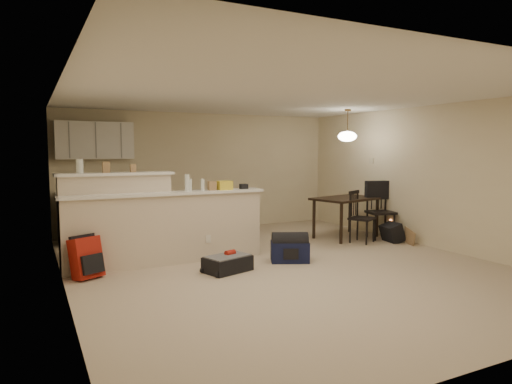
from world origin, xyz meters
TOP-DOWN VIEW (x-y plane):
  - room at (0.00, 0.00)m, footprint 7.00×7.02m
  - breakfast_bar at (-1.76, 0.98)m, footprint 3.08×0.58m
  - upper_cabinets at (-2.20, 3.32)m, footprint 1.40×0.34m
  - kitchen_counter at (-2.00, 3.19)m, footprint 1.80×0.60m
  - thermostat at (2.98, 1.55)m, footprint 0.02×0.12m
  - jar at (-2.69, 1.12)m, footprint 0.10×0.10m
  - cereal_box at (-2.33, 1.12)m, footprint 0.10×0.07m
  - small_box at (-1.95, 1.12)m, footprint 0.08×0.06m
  - bottle_a at (-1.18, 0.90)m, footprint 0.07×0.07m
  - bottle_b at (-0.93, 0.90)m, footprint 0.06×0.06m
  - bag_lump at (-0.56, 0.90)m, footprint 0.22×0.18m
  - pouch at (-0.22, 0.90)m, footprint 0.12×0.10m
  - extra_item_x at (-0.77, 0.90)m, footprint 0.12×0.10m
  - extra_item_y at (-1.13, 0.90)m, footprint 0.05×0.05m
  - dining_table at (2.20, 1.35)m, footprint 1.43×1.11m
  - pendant_lamp at (2.20, 1.35)m, footprint 0.36×0.36m
  - dining_chair_near at (2.17, 0.82)m, footprint 0.56×0.55m
  - dining_chair_far at (2.74, 0.96)m, footprint 0.58×0.56m
  - suitcase at (-0.87, 0.07)m, footprint 0.73×0.58m
  - red_backpack at (-2.70, 0.61)m, footprint 0.43×0.37m
  - navy_duffel at (0.21, 0.15)m, footprint 0.66×0.53m
  - black_daypack at (2.71, 0.61)m, footprint 0.32×0.42m
  - cardboard_sheet at (2.83, 0.29)m, footprint 0.12×0.36m

SIDE VIEW (x-z plane):
  - suitcase at x=-0.87m, z-range 0.00..0.22m
  - cardboard_sheet at x=2.83m, z-range 0.00..0.28m
  - navy_duffel at x=0.21m, z-range 0.00..0.32m
  - black_daypack at x=2.71m, z-range 0.00..0.34m
  - red_backpack at x=-2.70m, z-range 0.00..0.55m
  - kitchen_counter at x=-2.00m, z-range 0.00..0.90m
  - dining_chair_near at x=2.17m, z-range 0.00..0.96m
  - dining_chair_far at x=2.74m, z-range 0.00..1.09m
  - breakfast_bar at x=-1.76m, z-range -0.09..1.30m
  - dining_table at x=2.20m, z-range 0.30..1.09m
  - pouch at x=-0.22m, z-range 1.09..1.17m
  - bag_lump at x=-0.56m, z-range 1.09..1.23m
  - extra_item_x at x=-0.77m, z-range 1.09..1.23m
  - bottle_b at x=-0.93m, z-range 1.09..1.27m
  - extra_item_y at x=-1.13m, z-range 1.09..1.28m
  - bottle_a at x=-1.18m, z-range 1.09..1.35m
  - room at x=0.00m, z-range 0.00..2.50m
  - small_box at x=-1.95m, z-range 1.39..1.51m
  - cereal_box at x=-2.33m, z-range 1.39..1.55m
  - jar at x=-2.69m, z-range 1.39..1.59m
  - thermostat at x=2.98m, z-range 1.44..1.56m
  - upper_cabinets at x=-2.20m, z-range 1.55..2.25m
  - pendant_lamp at x=2.20m, z-range 1.68..2.30m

